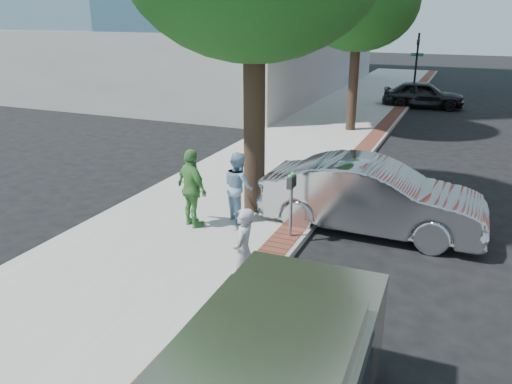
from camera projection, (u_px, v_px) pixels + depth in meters
The scene contains 13 objects.
ground at pixel (245, 249), 10.84m from camera, with size 120.00×120.00×0.00m, color black.
sidewalk at pixel (298, 151), 18.30m from camera, with size 5.00×60.00×0.15m, color #9E9991.
brick_strip at pixel (358, 155), 17.45m from camera, with size 0.60×60.00×0.01m, color brown.
curb at pixel (367, 158), 17.35m from camera, with size 0.10×60.00×0.15m, color gray.
office_base at pixel (205, 57), 34.03m from camera, with size 18.20×22.20×4.00m, color gray.
signal_near at pixel (416, 61), 28.78m from camera, with size 0.70×0.15×3.80m.
tree_far at pixel (359, 1), 19.62m from camera, with size 4.80×4.80×7.14m.
parking_meter at pixel (291, 192), 10.76m from camera, with size 0.12×0.32×1.47m.
person_gray at pixel (243, 252), 8.59m from camera, with size 0.59×0.38×1.61m, color #A4A5A9.
person_officer at pixel (238, 187), 11.76m from camera, with size 0.81×0.63×1.66m, color #81A7C7.
person_green at pixel (192, 189), 11.35m from camera, with size 1.08×0.45×1.84m, color #4D9544.
sedan_silver at pixel (372, 196), 11.54m from camera, with size 1.76×5.06×1.67m, color #A8A9AF.
bg_car at pixel (423, 94), 26.85m from camera, with size 1.70×4.23×1.44m, color black.
Camera 1 is at (4.09, -8.90, 4.83)m, focal length 35.00 mm.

